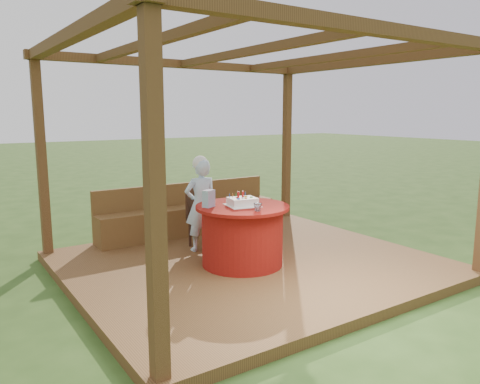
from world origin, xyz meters
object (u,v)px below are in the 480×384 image
Objects in this scene: chair at (202,213)px; birthday_cake at (242,202)px; bench at (189,217)px; elderly_woman at (201,203)px; table at (242,235)px; drinking_glass at (258,207)px; gift_bag at (209,199)px.

chair is 1.15m from birthday_cake.
birthday_cake reaches higher than bench.
elderly_woman is (-0.14, -0.23, 0.20)m from chair.
drinking_glass reaches higher than table.
bench is 1.79m from table.
chair is at bearing 59.05° from elderly_woman.
drinking_glass is (0.36, -0.53, -0.06)m from gift_bag.
gift_bag reaches higher than bench.
elderly_woman reaches higher than gift_bag.
gift_bag is at bearing -113.96° from chair.
birthday_cake is at bearing -46.39° from gift_bag.
table is 0.43m from birthday_cake.
elderly_woman is at bearing -120.95° from chair.
bench is at bearing 77.20° from chair.
chair is at bearing 88.89° from birthday_cake.
gift_bag is 0.64m from drinking_glass.
bench is 2.24× the size of elderly_woman.
drinking_glass is (-0.03, -0.37, -0.01)m from birthday_cake.
birthday_cake reaches higher than drinking_glass.
table is 0.88× the size of elderly_woman.
elderly_woman is 6.32× the size of gift_bag.
birthday_cake is 0.43m from gift_bag.
table is 0.65m from gift_bag.
chair is 0.64× the size of elderly_woman.
drinking_glass is at bearing -95.64° from table.
elderly_woman is 3.01× the size of birthday_cake.
bench is 2.24m from drinking_glass.
elderly_woman is 0.88m from birthday_cake.
bench is 1.06m from elderly_woman.
birthday_cake is at bearing -91.11° from chair.
drinking_glass is (-0.04, -0.38, 0.43)m from table.
table is 5.57× the size of gift_bag.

